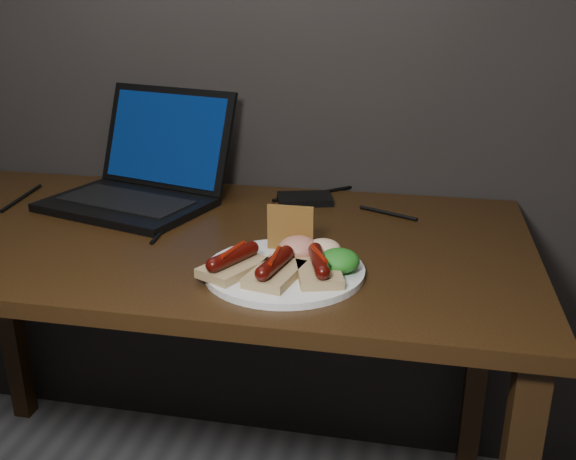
{
  "coord_description": "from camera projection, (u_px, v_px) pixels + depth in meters",
  "views": [
    {
      "loc": [
        0.46,
        0.23,
        1.21
      ],
      "look_at": [
        0.25,
        1.25,
        0.82
      ],
      "focal_mm": 40.0,
      "sensor_mm": 36.0,
      "label": 1
    }
  ],
  "objects": [
    {
      "name": "desk",
      "position": [
        181.0,
        272.0,
        1.33
      ],
      "size": [
        1.4,
        0.7,
        0.75
      ],
      "color": "#37210D",
      "rests_on": "ground"
    },
    {
      "name": "laptop",
      "position": [
        142.0,
        178.0,
        1.47
      ],
      "size": [
        0.43,
        0.41,
        0.25
      ],
      "color": "black",
      "rests_on": "desk"
    },
    {
      "name": "hard_drive",
      "position": [
        305.0,
        199.0,
        1.48
      ],
      "size": [
        0.14,
        0.11,
        0.02
      ],
      "primitive_type": "cube",
      "rotation": [
        0.0,
        0.0,
        0.28
      ],
      "color": "black",
      "rests_on": "desk"
    },
    {
      "name": "desk_cables",
      "position": [
        212.0,
        206.0,
        1.45
      ],
      "size": [
        0.93,
        0.46,
        0.01
      ],
      "color": "black",
      "rests_on": "desk"
    },
    {
      "name": "plate",
      "position": [
        285.0,
        271.0,
        1.11
      ],
      "size": [
        0.35,
        0.35,
        0.01
      ],
      "primitive_type": "cylinder",
      "rotation": [
        0.0,
        0.0,
        0.34
      ],
      "color": "white",
      "rests_on": "desk"
    },
    {
      "name": "bread_sausage_left",
      "position": [
        233.0,
        263.0,
        1.08
      ],
      "size": [
        0.11,
        0.13,
        0.04
      ],
      "color": "tan",
      "rests_on": "plate"
    },
    {
      "name": "bread_sausage_center",
      "position": [
        275.0,
        269.0,
        1.06
      ],
      "size": [
        0.09,
        0.13,
        0.04
      ],
      "color": "tan",
      "rests_on": "plate"
    },
    {
      "name": "bread_sausage_right",
      "position": [
        319.0,
        267.0,
        1.06
      ],
      "size": [
        0.1,
        0.13,
        0.04
      ],
      "color": "tan",
      "rests_on": "plate"
    },
    {
      "name": "crispbread",
      "position": [
        290.0,
        228.0,
        1.16
      ],
      "size": [
        0.08,
        0.01,
        0.08
      ],
      "primitive_type": "cube",
      "color": "olive",
      "rests_on": "plate"
    },
    {
      "name": "salad_greens",
      "position": [
        339.0,
        261.0,
        1.08
      ],
      "size": [
        0.07,
        0.07,
        0.04
      ],
      "primitive_type": "ellipsoid",
      "color": "#1E5D12",
      "rests_on": "plate"
    },
    {
      "name": "salsa_mound",
      "position": [
        299.0,
        248.0,
        1.14
      ],
      "size": [
        0.07,
        0.07,
        0.04
      ],
      "primitive_type": "ellipsoid",
      "color": "#A21016",
      "rests_on": "plate"
    },
    {
      "name": "coleslaw_mound",
      "position": [
        323.0,
        249.0,
        1.13
      ],
      "size": [
        0.06,
        0.06,
        0.04
      ],
      "primitive_type": "ellipsoid",
      "color": "white",
      "rests_on": "plate"
    }
  ]
}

